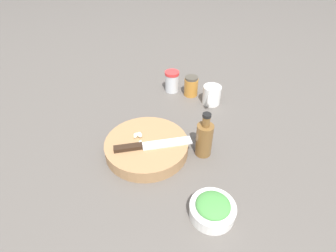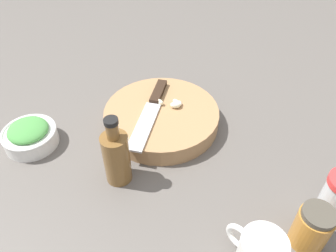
# 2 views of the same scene
# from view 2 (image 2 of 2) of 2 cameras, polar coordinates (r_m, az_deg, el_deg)

# --- Properties ---
(ground_plane) EXTENTS (5.00, 5.00, 0.00)m
(ground_plane) POSITION_cam_2_polar(r_m,az_deg,el_deg) (0.67, 1.08, -7.41)
(ground_plane) COLOR #56514C
(cutting_board) EXTENTS (0.26, 0.26, 0.04)m
(cutting_board) POSITION_cam_2_polar(r_m,az_deg,el_deg) (0.75, -1.13, 1.53)
(cutting_board) COLOR #9E754C
(cutting_board) RESTS_ON ground_plane
(chef_knife) EXTENTS (0.06, 0.24, 0.01)m
(chef_knife) POSITION_cam_2_polar(r_m,az_deg,el_deg) (0.74, -2.88, 3.08)
(chef_knife) COLOR black
(chef_knife) RESTS_ON cutting_board
(garlic_cloves) EXTENTS (0.06, 0.03, 0.02)m
(garlic_cloves) POSITION_cam_2_polar(r_m,az_deg,el_deg) (0.75, 0.81, 3.94)
(garlic_cloves) COLOR #F1EAC2
(garlic_cloves) RESTS_ON cutting_board
(herb_bowl) EXTENTS (0.12, 0.12, 0.05)m
(herb_bowl) POSITION_cam_2_polar(r_m,az_deg,el_deg) (0.76, -22.93, -1.47)
(herb_bowl) COLOR silver
(herb_bowl) RESTS_ON ground_plane
(honey_jar) EXTENTS (0.06, 0.06, 0.08)m
(honey_jar) POSITION_cam_2_polar(r_m,az_deg,el_deg) (0.59, 23.79, -15.88)
(honey_jar) COLOR #BC7A2D
(honey_jar) RESTS_ON ground_plane
(oil_bottle) EXTENTS (0.05, 0.05, 0.15)m
(oil_bottle) POSITION_cam_2_polar(r_m,az_deg,el_deg) (0.62, -8.97, -5.24)
(oil_bottle) COLOR brown
(oil_bottle) RESTS_ON ground_plane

